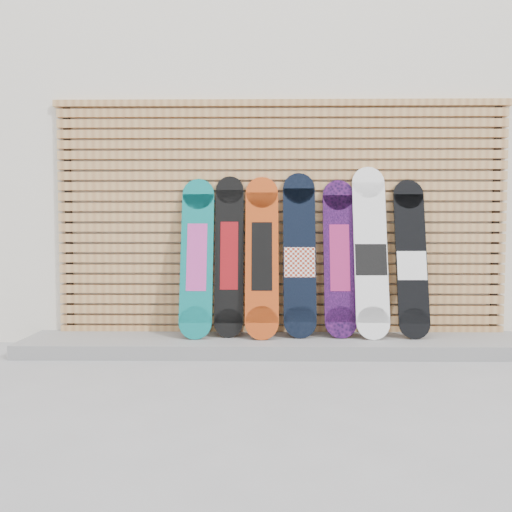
# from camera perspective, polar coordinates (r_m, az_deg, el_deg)

# --- Properties ---
(ground) EXTENTS (80.00, 80.00, 0.00)m
(ground) POSITION_cam_1_polar(r_m,az_deg,el_deg) (3.91, 5.67, -13.14)
(ground) COLOR #939396
(ground) RESTS_ON ground
(building) EXTENTS (12.00, 5.00, 3.60)m
(building) POSITION_cam_1_polar(r_m,az_deg,el_deg) (7.32, 7.28, 8.58)
(building) COLOR white
(building) RESTS_ON ground
(concrete_step) EXTENTS (4.60, 0.70, 0.12)m
(concrete_step) POSITION_cam_1_polar(r_m,az_deg,el_deg) (4.54, 3.00, -10.06)
(concrete_step) COLOR gray
(concrete_step) RESTS_ON ground
(slat_wall) EXTENTS (4.26, 0.08, 2.29)m
(slat_wall) POSITION_cam_1_polar(r_m,az_deg,el_deg) (4.71, 2.89, 4.49)
(slat_wall) COLOR tan
(slat_wall) RESTS_ON ground
(snowboard_0) EXTENTS (0.29, 0.36, 1.44)m
(snowboard_0) POSITION_cam_1_polar(r_m,az_deg,el_deg) (4.55, -6.77, -0.13)
(snowboard_0) COLOR #0C7574
(snowboard_0) RESTS_ON concrete_step
(snowboard_1) EXTENTS (0.26, 0.29, 1.47)m
(snowboard_1) POSITION_cam_1_polar(r_m,az_deg,el_deg) (4.56, -3.08, 0.05)
(snowboard_1) COLOR black
(snowboard_1) RESTS_ON concrete_step
(snowboard_2) EXTENTS (0.30, 0.38, 1.46)m
(snowboard_2) POSITION_cam_1_polar(r_m,az_deg,el_deg) (4.50, 0.67, -0.03)
(snowboard_2) COLOR #BB4114
(snowboard_2) RESTS_ON concrete_step
(snowboard_3) EXTENTS (0.29, 0.31, 1.50)m
(snowboard_3) POSITION_cam_1_polar(r_m,az_deg,el_deg) (4.55, 4.99, 0.09)
(snowboard_3) COLOR black
(snowboard_3) RESTS_ON concrete_step
(snowboard_4) EXTENTS (0.29, 0.30, 1.43)m
(snowboard_4) POSITION_cam_1_polar(r_m,az_deg,el_deg) (4.59, 9.53, -0.19)
(snowboard_4) COLOR black
(snowboard_4) RESTS_ON concrete_step
(snowboard_5) EXTENTS (0.30, 0.36, 1.55)m
(snowboard_5) POSITION_cam_1_polar(r_m,az_deg,el_deg) (4.61, 12.96, 0.40)
(snowboard_5) COLOR white
(snowboard_5) RESTS_ON concrete_step
(snowboard_6) EXTENTS (0.28, 0.33, 1.43)m
(snowboard_6) POSITION_cam_1_polar(r_m,az_deg,el_deg) (4.72, 17.32, -0.31)
(snowboard_6) COLOR black
(snowboard_6) RESTS_ON concrete_step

